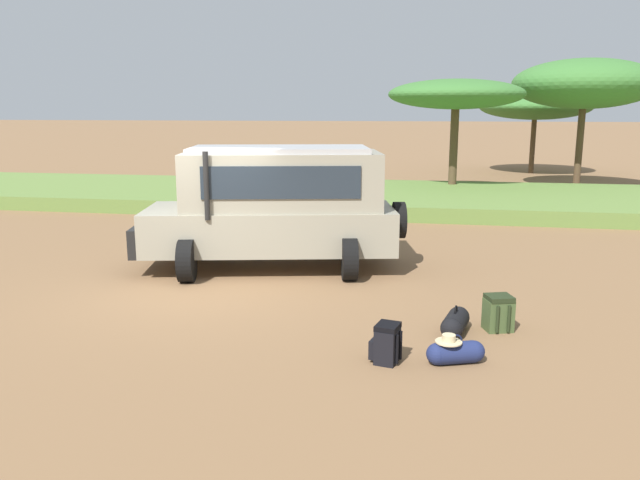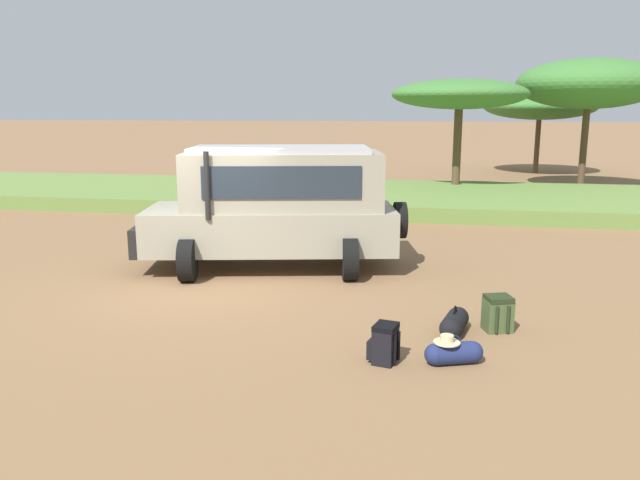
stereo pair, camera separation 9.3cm
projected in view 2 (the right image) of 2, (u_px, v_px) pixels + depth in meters
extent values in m
plane|color=olive|center=(201.00, 287.00, 11.29)|extent=(320.00, 320.00, 0.00)
cube|color=olive|center=(315.00, 196.00, 21.59)|extent=(120.00, 7.00, 0.44)
cube|color=gray|center=(271.00, 228.00, 12.50)|extent=(5.19, 2.89, 0.84)
cube|color=gray|center=(283.00, 180.00, 12.31)|extent=(4.11, 2.55, 1.10)
cube|color=#232D38|center=(206.00, 183.00, 12.28)|extent=(0.39, 1.54, 0.77)
cube|color=#232D38|center=(282.00, 183.00, 11.42)|extent=(2.88, 0.66, 0.60)
cube|color=#232D38|center=(284.00, 173.00, 13.18)|extent=(2.88, 0.66, 0.60)
cube|color=#B7B7B7|center=(280.00, 149.00, 12.19)|extent=(3.71, 2.40, 0.10)
cube|color=black|center=(143.00, 237.00, 12.47)|extent=(0.50, 1.61, 0.56)
cylinder|color=black|center=(207.00, 186.00, 11.33)|extent=(0.10, 0.10, 1.25)
cylinder|color=black|center=(187.00, 260.00, 11.60)|extent=(0.44, 0.84, 0.80)
cylinder|color=black|center=(204.00, 239.00, 13.50)|extent=(0.44, 0.84, 0.80)
cylinder|color=black|center=(350.00, 259.00, 11.68)|extent=(0.44, 0.84, 0.80)
cylinder|color=black|center=(344.00, 238.00, 13.58)|extent=(0.44, 0.84, 0.80)
cylinder|color=black|center=(400.00, 220.00, 12.54)|extent=(0.37, 0.77, 0.74)
cube|color=black|center=(385.00, 346.00, 7.90)|extent=(0.33, 0.40, 0.44)
cube|color=black|center=(373.00, 348.00, 7.97)|extent=(0.14, 0.27, 0.24)
cube|color=black|center=(386.00, 327.00, 7.84)|extent=(0.34, 0.38, 0.07)
cylinder|color=black|center=(395.00, 350.00, 7.77)|extent=(0.04, 0.04, 0.38)
cylinder|color=black|center=(399.00, 345.00, 7.91)|extent=(0.04, 0.04, 0.38)
cube|color=#42562D|center=(498.00, 315.00, 9.03)|extent=(0.46, 0.42, 0.46)
cube|color=#42562D|center=(492.00, 315.00, 9.23)|extent=(0.29, 0.16, 0.25)
cube|color=#242F19|center=(499.00, 298.00, 8.98)|extent=(0.44, 0.43, 0.07)
cylinder|color=#242F19|center=(497.00, 320.00, 8.85)|extent=(0.04, 0.04, 0.39)
cylinder|color=#242F19|center=(508.00, 319.00, 8.87)|extent=(0.04, 0.04, 0.39)
cylinder|color=navy|center=(454.00, 353.00, 7.87)|extent=(0.56, 0.44, 0.28)
sphere|color=navy|center=(435.00, 354.00, 7.83)|extent=(0.28, 0.28, 0.28)
sphere|color=navy|center=(472.00, 352.00, 7.91)|extent=(0.28, 0.28, 0.28)
torus|color=#121834|center=(454.00, 341.00, 7.83)|extent=(0.16, 0.08, 0.16)
cylinder|color=beige|center=(447.00, 342.00, 7.82)|extent=(0.34, 0.34, 0.02)
cylinder|color=beige|center=(447.00, 339.00, 7.81)|extent=(0.17, 0.17, 0.09)
cylinder|color=black|center=(454.00, 323.00, 8.93)|extent=(0.43, 0.61, 0.31)
sphere|color=black|center=(458.00, 317.00, 9.18)|extent=(0.31, 0.31, 0.31)
sphere|color=black|center=(450.00, 329.00, 8.68)|extent=(0.31, 0.31, 0.31)
torus|color=black|center=(455.00, 311.00, 8.89)|extent=(0.06, 0.17, 0.16)
cylinder|color=brown|center=(457.00, 152.00, 22.78)|extent=(0.30, 0.30, 3.23)
ellipsoid|color=#3D7533|center=(459.00, 94.00, 22.35)|extent=(4.87, 4.55, 1.07)
cylinder|color=brown|center=(537.00, 146.00, 31.06)|extent=(0.25, 0.25, 2.74)
ellipsoid|color=#3D7533|center=(540.00, 107.00, 30.66)|extent=(5.43, 5.78, 1.29)
cylinder|color=brown|center=(583.00, 148.00, 24.35)|extent=(0.27, 0.27, 3.30)
ellipsoid|color=#3D7533|center=(589.00, 84.00, 23.85)|extent=(5.45, 5.18, 1.91)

